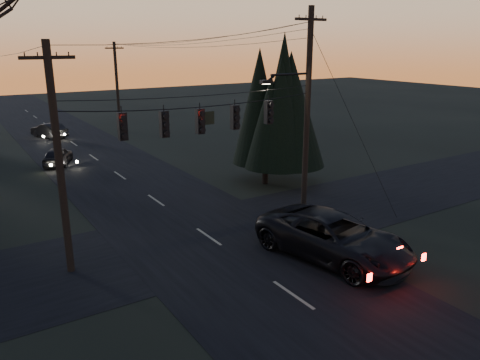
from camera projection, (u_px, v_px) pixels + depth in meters
ground_plane at (385, 358)px, 12.90m from camera, size 160.00×160.00×0.00m
main_road at (131, 183)px, 29.05m from camera, size 8.00×120.00×0.02m
cross_road at (209, 237)px, 20.97m from camera, size 60.00×7.00×0.02m
utility_pole_right at (303, 214)px, 23.83m from camera, size 5.00×0.30×10.00m
utility_pole_left at (71, 271)px, 17.87m from camera, size 1.80×0.30×8.50m
utility_pole_far_r at (120, 131)px, 46.43m from camera, size 1.80×0.30×8.50m
span_signal_assembly at (201, 120)px, 19.35m from camera, size 11.50×0.44×1.51m
evergreen_right at (266, 107)px, 27.63m from camera, size 4.93×4.93×8.31m
suv_near at (334, 237)px, 18.69m from camera, size 4.17×6.96×1.81m
sedan_oncoming_a at (58, 156)px, 33.23m from camera, size 2.93×4.03×1.27m
sedan_oncoming_b at (49, 130)px, 42.86m from camera, size 2.81×4.24×1.32m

